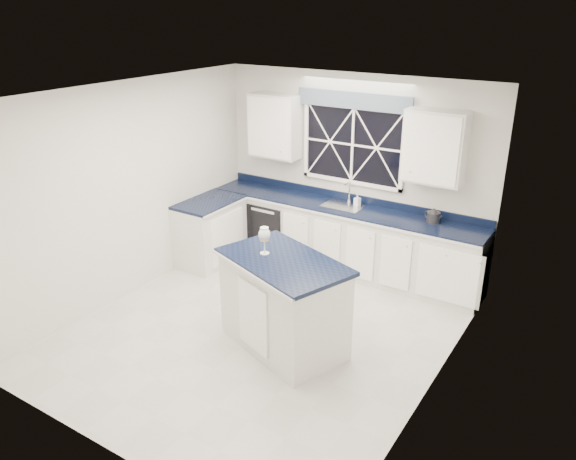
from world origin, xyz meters
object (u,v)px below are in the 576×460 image
Objects in this scene: dishwasher at (276,226)px; faucet at (349,192)px; kettle at (433,216)px; wine_glass at (264,236)px; island at (284,303)px; soap_bottle at (357,200)px.

faucet is (1.10, 0.19, 0.69)m from dishwasher.
dishwasher is 2.44m from kettle.
faucet reaches higher than kettle.
wine_glass is (-1.13, -2.14, 0.23)m from kettle.
kettle is at bearing 62.16° from wine_glass.
island is (1.48, -2.07, 0.12)m from dishwasher.
island is at bearing -80.51° from faucet.
soap_bottle is at bearing 89.09° from wine_glass.
faucet is 2.25m from wine_glass.
faucet is at bearing 93.19° from wine_glass.
dishwasher is 2.72× the size of wine_glass.
dishwasher is at bearing -169.98° from faucet.
island is 6.18× the size of kettle.
wine_glass reaches higher than island.
kettle is at bearing 87.73° from island.
kettle is at bearing -4.83° from faucet.
island reaches higher than dishwasher.
island is 2.38m from kettle.
kettle reaches higher than dishwasher.
wine_glass is (-0.25, 0.02, 0.73)m from island.
kettle reaches higher than island.
wine_glass is (1.22, -2.05, 0.85)m from dishwasher.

